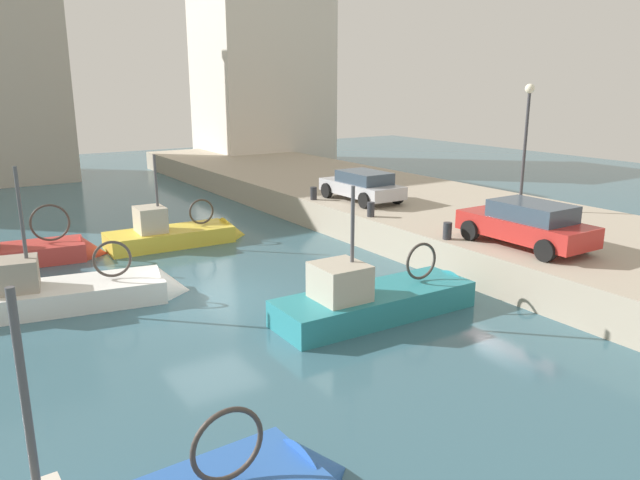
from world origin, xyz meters
TOP-DOWN VIEW (x-y plane):
  - water_surface at (0.00, 0.00)m, footprint 80.00×80.00m
  - quay_wall at (11.50, 0.00)m, footprint 9.00×56.00m
  - fishing_boat_teal at (3.52, -3.58)m, footprint 6.45×2.12m
  - fishing_boat_white at (-3.59, 1.70)m, footprint 7.07×2.96m
  - fishing_boat_yellow at (1.48, 6.46)m, footprint 5.53×2.17m
  - fishing_boat_red at (-3.99, 6.92)m, footprint 5.59×2.40m
  - parked_car_red at (8.73, -3.94)m, footprint 1.91×4.16m
  - parked_car_silver at (8.93, 4.67)m, footprint 1.91×3.99m
  - mooring_bollard_south at (7.35, -2.00)m, footprint 0.28×0.28m
  - mooring_bollard_mid at (7.35, 2.00)m, footprint 0.28×0.28m
  - mooring_bollard_north at (7.35, 6.00)m, footprint 0.28×0.28m
  - quay_streetlamp at (13.00, -0.25)m, footprint 0.36×0.36m
  - waterfront_building_west at (15.38, 25.71)m, footprint 9.08×7.20m

SIDE VIEW (x-z plane):
  - water_surface at x=0.00m, z-range 0.00..0.00m
  - fishing_boat_white at x=-3.59m, z-range -2.30..2.51m
  - fishing_boat_yellow at x=1.48m, z-range -2.04..2.28m
  - fishing_boat_teal at x=3.52m, z-range -2.08..2.33m
  - fishing_boat_red at x=-3.99m, z-range -2.09..2.36m
  - quay_wall at x=11.50m, z-range 0.00..1.20m
  - mooring_bollard_south at x=7.35m, z-range 1.20..1.75m
  - mooring_bollard_mid at x=7.35m, z-range 1.20..1.75m
  - mooring_bollard_north at x=7.35m, z-range 1.20..1.75m
  - parked_car_silver at x=8.93m, z-range 1.23..2.50m
  - parked_car_red at x=8.73m, z-range 1.22..2.61m
  - quay_streetlamp at x=13.00m, z-range 2.04..6.87m
  - waterfront_building_west at x=15.38m, z-range 0.02..12.59m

